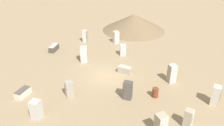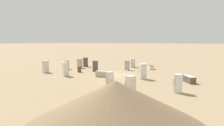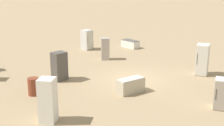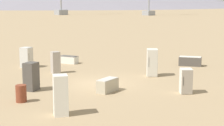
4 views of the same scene
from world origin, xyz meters
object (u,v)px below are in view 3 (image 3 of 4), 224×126
object	(u,v)px
discarded_fridge_8	(130,44)
discarded_fridge_5	(202,60)
discarded_fridge_9	(222,94)
discarded_fridge_1	(87,40)
discarded_fridge_0	(48,100)
discarded_fridge_7	(59,66)
discarded_fridge_10	(105,49)
rusty_barrel	(33,86)
discarded_fridge_13	(131,85)

from	to	relation	value
discarded_fridge_8	discarded_fridge_5	bearing A→B (deg)	75.94
discarded_fridge_8	discarded_fridge_9	world-z (taller)	discarded_fridge_9
discarded_fridge_1	discarded_fridge_9	bearing A→B (deg)	74.04
discarded_fridge_0	discarded_fridge_7	xyz separation A→B (m)	(-1.11, -5.22, -0.12)
discarded_fridge_8	discarded_fridge_10	distance (m)	4.33
discarded_fridge_8	discarded_fridge_1	bearing A→B (deg)	-31.67
discarded_fridge_7	discarded_fridge_8	bearing A→B (deg)	16.29
discarded_fridge_0	discarded_fridge_9	world-z (taller)	discarded_fridge_0
discarded_fridge_0	discarded_fridge_8	world-z (taller)	discarded_fridge_0
discarded_fridge_7	rusty_barrel	world-z (taller)	discarded_fridge_7
discarded_fridge_8	rusty_barrel	distance (m)	12.06
discarded_fridge_1	discarded_fridge_9	xyz separation A→B (m)	(-3.47, 13.21, -0.08)
discarded_fridge_10	discarded_fridge_13	bearing A→B (deg)	-83.07
discarded_fridge_7	discarded_fridge_9	xyz separation A→B (m)	(-6.60, 6.10, -0.12)
discarded_fridge_7	discarded_fridge_8	xyz separation A→B (m)	(-6.76, -6.74, -0.53)
discarded_fridge_10	discarded_fridge_13	xyz separation A→B (m)	(0.44, 6.72, -0.40)
discarded_fridge_5	discarded_fridge_7	size ratio (longest dim) A/B	1.15
discarded_fridge_9	discarded_fridge_13	xyz separation A→B (m)	(3.29, -3.05, -0.33)
discarded_fridge_7	discarded_fridge_10	bearing A→B (deg)	15.82
discarded_fridge_1	discarded_fridge_7	xyz separation A→B (m)	(3.13, 7.11, 0.04)
discarded_fridge_1	discarded_fridge_0	bearing A→B (deg)	40.37
discarded_fridge_0	discarded_fridge_13	xyz separation A→B (m)	(-4.41, -2.17, -0.57)
discarded_fridge_8	rusty_barrel	world-z (taller)	rusty_barrel
discarded_fridge_7	discarded_fridge_10	world-z (taller)	discarded_fridge_7
discarded_fridge_8	discarded_fridge_9	size ratio (longest dim) A/B	1.19
discarded_fridge_10	discarded_fridge_9	bearing A→B (deg)	-63.05
discarded_fridge_5	discarded_fridge_9	size ratio (longest dim) A/B	1.34
discarded_fridge_10	rusty_barrel	size ratio (longest dim) A/B	1.74
discarded_fridge_5	discarded_fridge_10	distance (m)	6.97
discarded_fridge_1	discarded_fridge_10	distance (m)	3.49
discarded_fridge_1	discarded_fridge_13	distance (m)	10.17
discarded_fridge_8	discarded_fridge_10	size ratio (longest dim) A/B	1.08
discarded_fridge_1	discarded_fridge_10	bearing A→B (deg)	69.44
discarded_fridge_5	discarded_fridge_8	world-z (taller)	discarded_fridge_5
discarded_fridge_1	discarded_fridge_7	distance (m)	7.77
discarded_fridge_9	discarded_fridge_10	size ratio (longest dim) A/B	0.91
discarded_fridge_7	discarded_fridge_9	world-z (taller)	discarded_fridge_7
discarded_fridge_5	discarded_fridge_13	world-z (taller)	discarded_fridge_5
discarded_fridge_13	rusty_barrel	distance (m)	4.99
discarded_fridge_10	discarded_fridge_0	bearing A→B (deg)	-107.94
discarded_fridge_9	discarded_fridge_13	world-z (taller)	discarded_fridge_9
discarded_fridge_10	rusty_barrel	distance (m)	7.76
discarded_fridge_10	rusty_barrel	bearing A→B (deg)	-122.55
discarded_fridge_7	discarded_fridge_8	world-z (taller)	discarded_fridge_7
discarded_fridge_13	rusty_barrel	world-z (taller)	rusty_barrel
discarded_fridge_9	rusty_barrel	world-z (taller)	discarded_fridge_9
discarded_fridge_8	discarded_fridge_7	bearing A→B (deg)	19.00
discarded_fridge_0	discarded_fridge_1	xyz separation A→B (m)	(-4.24, -12.33, -0.15)
discarded_fridge_7	rusty_barrel	size ratio (longest dim) A/B	1.84
discarded_fridge_5	discarded_fridge_7	bearing A→B (deg)	30.48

